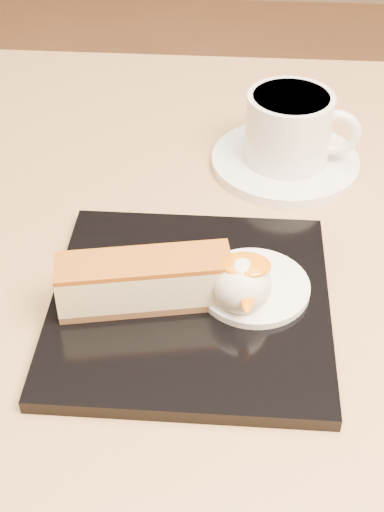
# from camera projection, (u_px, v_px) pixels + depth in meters

# --- Properties ---
(table) EXTENTS (0.80, 0.80, 0.72)m
(table) POSITION_uv_depth(u_px,v_px,m) (215.00, 373.00, 0.72)
(table) COLOR black
(table) RESTS_ON ground
(dessert_plate) EXTENTS (0.22, 0.22, 0.01)m
(dessert_plate) POSITION_uv_depth(u_px,v_px,m) (190.00, 305.00, 0.57)
(dessert_plate) COLOR black
(dessert_plate) RESTS_ON table
(cheesecake) EXTENTS (0.14, 0.06, 0.04)m
(cheesecake) POSITION_uv_depth(u_px,v_px,m) (144.00, 281.00, 0.55)
(cheesecake) COLOR brown
(cheesecake) RESTS_ON dessert_plate
(cream_smear) EXTENTS (0.09, 0.09, 0.01)m
(cream_smear) POSITION_uv_depth(u_px,v_px,m) (254.00, 287.00, 0.57)
(cream_smear) COLOR white
(cream_smear) RESTS_ON dessert_plate
(ice_cream_scoop) EXTENTS (0.05, 0.05, 0.05)m
(ice_cream_scoop) POSITION_uv_depth(u_px,v_px,m) (242.00, 284.00, 0.54)
(ice_cream_scoop) COLOR white
(ice_cream_scoop) RESTS_ON cream_smear
(mango_sauce) EXTENTS (0.04, 0.03, 0.01)m
(mango_sauce) POSITION_uv_depth(u_px,v_px,m) (246.00, 265.00, 0.53)
(mango_sauce) COLOR orange
(mango_sauce) RESTS_ON ice_cream_scoop
(mint_sprig) EXTENTS (0.03, 0.02, 0.00)m
(mint_sprig) POSITION_uv_depth(u_px,v_px,m) (219.00, 261.00, 0.59)
(mint_sprig) COLOR #2C873E
(mint_sprig) RESTS_ON cream_smear
(saucer) EXTENTS (0.15, 0.15, 0.01)m
(saucer) POSITION_uv_depth(u_px,v_px,m) (285.00, 162.00, 0.73)
(saucer) COLOR white
(saucer) RESTS_ON table
(coffee_cup) EXTENTS (0.11, 0.09, 0.07)m
(coffee_cup) POSITION_uv_depth(u_px,v_px,m) (291.00, 127.00, 0.70)
(coffee_cup) COLOR white
(coffee_cup) RESTS_ON saucer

